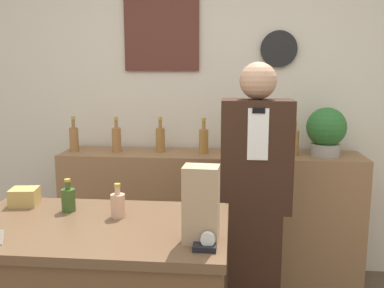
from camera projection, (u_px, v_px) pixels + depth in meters
back_wall at (199, 100)px, 3.34m from camera, size 5.20×0.09×2.70m
back_shelf at (210, 217)px, 3.23m from camera, size 2.20×0.40×0.98m
shopkeeper at (255, 200)px, 2.58m from camera, size 0.41×0.26×1.64m
potted_plant at (326, 130)px, 3.02m from camera, size 0.28×0.28×0.35m
paper_bag at (201, 204)px, 1.68m from camera, size 0.15×0.11×0.31m
tape_dispenser at (206, 244)px, 1.62m from camera, size 0.09×0.06×0.07m
gift_box at (24, 197)px, 2.16m from camera, size 0.15×0.13×0.09m
counter_bottle_1 at (68, 199)px, 2.06m from camera, size 0.07×0.07×0.16m
counter_bottle_2 at (118, 205)px, 1.98m from camera, size 0.07×0.07×0.16m
shelf_bottle_0 at (74, 138)px, 3.20m from camera, size 0.07×0.07×0.26m
shelf_bottle_1 at (117, 139)px, 3.17m from camera, size 0.07×0.07×0.26m
shelf_bottle_2 at (160, 139)px, 3.17m from camera, size 0.07×0.07×0.26m
shelf_bottle_3 at (204, 140)px, 3.11m from camera, size 0.07×0.07×0.26m
shelf_bottle_4 at (248, 141)px, 3.08m from camera, size 0.07×0.07×0.26m
shelf_bottle_5 at (294, 142)px, 3.05m from camera, size 0.07×0.07×0.26m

